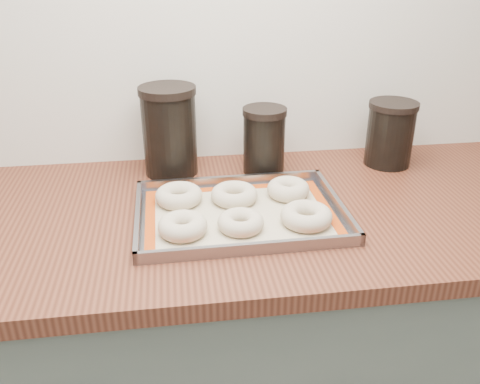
{
  "coord_description": "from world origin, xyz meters",
  "views": [
    {
      "loc": [
        -0.31,
        0.64,
        1.45
      ],
      "look_at": [
        -0.17,
        1.63,
        0.96
      ],
      "focal_mm": 38.0,
      "sensor_mm": 36.0,
      "label": 1
    }
  ],
  "objects": [
    {
      "name": "bagel_back_mid",
      "position": [
        -0.18,
        1.7,
        0.92
      ],
      "size": [
        0.13,
        0.13,
        0.04
      ],
      "primitive_type": "torus",
      "rotation": [
        0.0,
        0.0,
        -0.27
      ],
      "color": "beige",
      "rests_on": "baking_mat"
    },
    {
      "name": "canister_mid",
      "position": [
        -0.08,
        1.87,
        0.99
      ],
      "size": [
        0.11,
        0.11,
        0.17
      ],
      "color": "black",
      "rests_on": "countertop"
    },
    {
      "name": "countertop",
      "position": [
        0.0,
        1.68,
        0.88
      ],
      "size": [
        3.06,
        0.68,
        0.04
      ],
      "primitive_type": "cube",
      "color": "brown",
      "rests_on": "cabinet"
    },
    {
      "name": "canister_right",
      "position": [
        0.27,
        1.88,
        0.99
      ],
      "size": [
        0.13,
        0.13,
        0.18
      ],
      "color": "black",
      "rests_on": "countertop"
    },
    {
      "name": "baking_mat",
      "position": [
        -0.17,
        1.63,
        0.9
      ],
      "size": [
        0.42,
        0.29,
        0.0
      ],
      "rotation": [
        0.0,
        0.0,
        0.01
      ],
      "color": "#C6B793",
      "rests_on": "baking_tray"
    },
    {
      "name": "canister_left",
      "position": [
        -0.32,
        1.9,
        1.02
      ],
      "size": [
        0.14,
        0.14,
        0.23
      ],
      "color": "black",
      "rests_on": "countertop"
    },
    {
      "name": "bagel_front_left",
      "position": [
        -0.3,
        1.56,
        0.92
      ],
      "size": [
        0.11,
        0.11,
        0.04
      ],
      "primitive_type": "torus",
      "rotation": [
        0.0,
        0.0,
        -0.07
      ],
      "color": "beige",
      "rests_on": "baking_mat"
    },
    {
      "name": "bagel_front_right",
      "position": [
        -0.04,
        1.57,
        0.92
      ],
      "size": [
        0.13,
        0.13,
        0.04
      ],
      "primitive_type": "torus",
      "rotation": [
        0.0,
        0.0,
        -0.22
      ],
      "color": "beige",
      "rests_on": "baking_mat"
    },
    {
      "name": "bagel_back_left",
      "position": [
        -0.31,
        1.71,
        0.92
      ],
      "size": [
        0.14,
        0.14,
        0.04
      ],
      "primitive_type": "torus",
      "rotation": [
        0.0,
        0.0,
        0.3
      ],
      "color": "beige",
      "rests_on": "baking_mat"
    },
    {
      "name": "bagel_front_mid",
      "position": [
        -0.18,
        1.57,
        0.92
      ],
      "size": [
        0.12,
        0.12,
        0.03
      ],
      "primitive_type": "torus",
      "rotation": [
        0.0,
        0.0,
        -0.28
      ],
      "color": "beige",
      "rests_on": "baking_mat"
    },
    {
      "name": "cabinet",
      "position": [
        0.0,
        1.68,
        0.43
      ],
      "size": [
        3.0,
        0.65,
        0.86
      ],
      "primitive_type": "cube",
      "color": "#5A6357",
      "rests_on": "floor"
    },
    {
      "name": "bagel_back_right",
      "position": [
        -0.05,
        1.71,
        0.92
      ],
      "size": [
        0.13,
        0.13,
        0.04
      ],
      "primitive_type": "torus",
      "rotation": [
        0.0,
        0.0,
        0.36
      ],
      "color": "beige",
      "rests_on": "baking_mat"
    },
    {
      "name": "baking_tray",
      "position": [
        -0.17,
        1.63,
        0.91
      ],
      "size": [
        0.46,
        0.34,
        0.03
      ],
      "rotation": [
        0.0,
        0.0,
        0.01
      ],
      "color": "gray",
      "rests_on": "countertop"
    }
  ]
}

